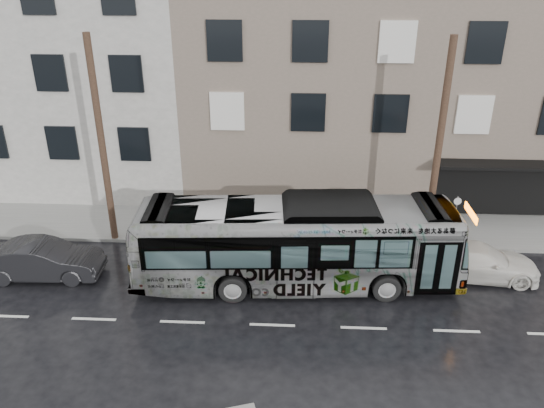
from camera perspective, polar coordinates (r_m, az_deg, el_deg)
The scene contains 9 objects.
ground at distance 21.16m, azimuth 0.38°, elevation -8.74°, with size 120.00×120.00×0.00m, color black.
sidewalk at distance 25.34m, azimuth 0.90°, elevation -2.45°, with size 90.00×3.60×0.15m, color gray.
building_taupe at distance 31.21m, azimuth 11.00°, elevation 12.98°, with size 20.00×12.00×11.00m, color #7C6B5F.
utility_pole_front at distance 22.79m, azimuth 17.46°, elevation 5.66°, with size 0.30×0.30×9.00m, color #4D3426.
utility_pole_rear at distance 23.56m, azimuth -17.84°, elevation 6.23°, with size 0.30×0.30×9.00m, color #4D3426.
sign_post at distance 24.30m, azimuth 18.99°, elevation -1.82°, with size 0.06×0.06×2.40m, color slate.
bus at distance 20.49m, azimuth 2.66°, elevation -4.25°, with size 2.94×12.57×3.50m, color #B2B2B2.
white_sedan at distance 22.89m, azimuth 21.18°, elevation -5.74°, with size 1.97×4.83×1.40m, color silver.
dark_sedan at distance 23.20m, azimuth -23.40°, elevation -5.56°, with size 1.61×4.63×1.53m, color black.
Camera 1 is at (0.78, -17.59, 11.74)m, focal length 35.00 mm.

